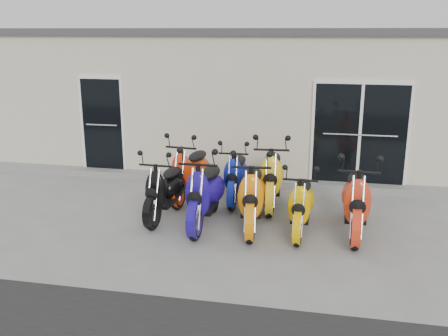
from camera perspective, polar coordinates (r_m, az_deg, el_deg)
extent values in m
plane|color=gray|center=(9.30, -0.74, -5.43)|extent=(80.00, 80.00, 0.00)
cube|color=beige|center=(13.92, 3.79, 8.36)|extent=(14.00, 6.00, 3.20)
cube|color=#3F3F42|center=(13.81, 3.92, 15.30)|extent=(14.20, 6.20, 0.16)
cube|color=gray|center=(11.15, 1.45, -1.43)|extent=(14.00, 0.40, 0.15)
cube|color=black|center=(11.97, -13.71, 5.14)|extent=(1.07, 0.08, 2.22)
cube|color=black|center=(10.88, 15.27, 4.03)|extent=(2.02, 0.08, 2.22)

